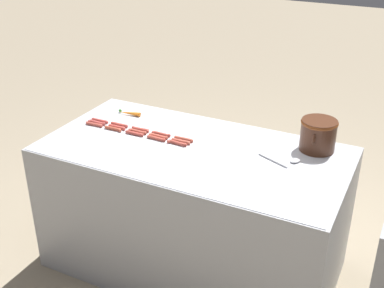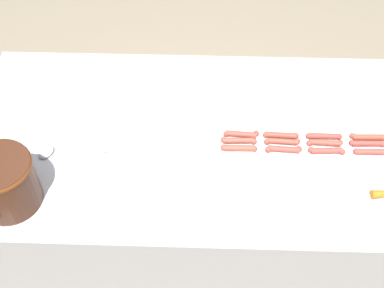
{
  "view_description": "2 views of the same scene",
  "coord_description": "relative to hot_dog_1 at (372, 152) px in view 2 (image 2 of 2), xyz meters",
  "views": [
    {
      "loc": [
        2.47,
        1.22,
        2.33
      ],
      "look_at": [
        0.1,
        0.04,
        1.0
      ],
      "focal_mm": 46.29,
      "sensor_mm": 36.0,
      "label": 1
    },
    {
      "loc": [
        -1.32,
        0.03,
        2.38
      ],
      "look_at": [
        -0.13,
        0.07,
        1.02
      ],
      "focal_mm": 47.48,
      "sensor_mm": 36.0,
      "label": 2
    }
  ],
  "objects": [
    {
      "name": "ground_plane",
      "position": [
        0.07,
        0.6,
        -0.93
      ],
      "size": [
        20.0,
        20.0,
        0.0
      ],
      "primitive_type": "plane",
      "color": "gray"
    },
    {
      "name": "griddle_counter",
      "position": [
        0.07,
        0.6,
        -0.47
      ],
      "size": [
        0.98,
        1.91,
        0.92
      ],
      "color": "#ADAFB5",
      "rests_on": "ground_plane"
    },
    {
      "name": "hot_dog_1",
      "position": [
        0.0,
        0.0,
        0.0
      ],
      "size": [
        0.02,
        0.14,
        0.02
      ],
      "color": "#B9493F",
      "rests_on": "griddle_counter"
    },
    {
      "name": "hot_dog_2",
      "position": [
        0.0,
        0.17,
        0.0
      ],
      "size": [
        0.03,
        0.14,
        0.02
      ],
      "color": "#B9493C",
      "rests_on": "griddle_counter"
    },
    {
      "name": "hot_dog_3",
      "position": [
        0.0,
        0.33,
        0.0
      ],
      "size": [
        0.03,
        0.14,
        0.02
      ],
      "color": "#AD483C",
      "rests_on": "griddle_counter"
    },
    {
      "name": "hot_dog_4",
      "position": [
        0.0,
        0.5,
        0.0
      ],
      "size": [
        0.02,
        0.14,
        0.02
      ],
      "color": "#B04E3D",
      "rests_on": "griddle_counter"
    },
    {
      "name": "hot_dog_6",
      "position": [
        0.04,
        0.01,
        0.0
      ],
      "size": [
        0.03,
        0.14,
        0.02
      ],
      "color": "#B6453C",
      "rests_on": "griddle_counter"
    },
    {
      "name": "hot_dog_7",
      "position": [
        0.04,
        0.17,
        0.0
      ],
      "size": [
        0.03,
        0.14,
        0.02
      ],
      "color": "#AC4D3D",
      "rests_on": "griddle_counter"
    },
    {
      "name": "hot_dog_8",
      "position": [
        0.04,
        0.33,
        0.0
      ],
      "size": [
        0.03,
        0.14,
        0.02
      ],
      "color": "#B34E3C",
      "rests_on": "griddle_counter"
    },
    {
      "name": "hot_dog_9",
      "position": [
        0.04,
        0.5,
        0.0
      ],
      "size": [
        0.03,
        0.14,
        0.02
      ],
      "color": "#AF5140",
      "rests_on": "griddle_counter"
    },
    {
      "name": "hot_dog_11",
      "position": [
        0.08,
        -0.0,
        0.0
      ],
      "size": [
        0.03,
        0.14,
        0.02
      ],
      "color": "#B24E38",
      "rests_on": "griddle_counter"
    },
    {
      "name": "hot_dog_12",
      "position": [
        0.07,
        0.17,
        0.0
      ],
      "size": [
        0.02,
        0.14,
        0.02
      ],
      "color": "#B4453A",
      "rests_on": "griddle_counter"
    },
    {
      "name": "hot_dog_13",
      "position": [
        0.07,
        0.33,
        0.0
      ],
      "size": [
        0.03,
        0.14,
        0.02
      ],
      "color": "#B5493A",
      "rests_on": "griddle_counter"
    },
    {
      "name": "hot_dog_14",
      "position": [
        0.08,
        0.49,
        0.0
      ],
      "size": [
        0.03,
        0.14,
        0.02
      ],
      "color": "#B2483B",
      "rests_on": "griddle_counter"
    },
    {
      "name": "bean_pot",
      "position": [
        -0.25,
        1.29,
        0.1
      ],
      "size": [
        0.28,
        0.23,
        0.2
      ],
      "color": "#472616",
      "rests_on": "griddle_counter"
    },
    {
      "name": "serving_spoon",
      "position": [
        -0.02,
        1.18,
        -0.0
      ],
      "size": [
        0.14,
        0.26,
        0.02
      ],
      "color": "#B7B7BC",
      "rests_on": "griddle_counter"
    }
  ]
}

